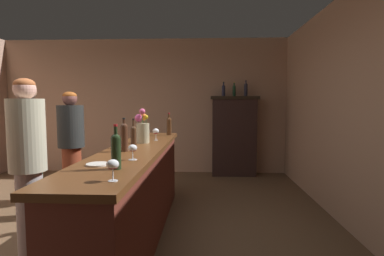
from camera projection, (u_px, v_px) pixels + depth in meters
The scene contains 21 objects.
floor at pixel (83, 241), 3.19m from camera, with size 8.38×8.38×0.00m, color brown.
wall_back at pixel (145, 106), 6.34m from camera, with size 5.95×0.12×2.75m, color tan.
wall_right at pixel (379, 111), 2.93m from camera, with size 0.12×6.56×2.75m, color tan.
bar_counter at pixel (136, 194), 3.18m from camera, with size 0.57×3.16×0.98m.
display_cabinet at pixel (234, 134), 6.02m from camera, with size 0.94×0.37×1.58m.
wine_bottle_chardonnay at pixel (116, 149), 2.15m from camera, with size 0.07×0.07×0.32m.
wine_bottle_pinot at pixel (133, 136), 3.14m from camera, with size 0.06×0.06×0.31m.
wine_bottle_rose at pixel (169, 125), 4.40m from camera, with size 0.07×0.07×0.32m.
wine_bottle_riesling at pixel (124, 136), 2.93m from camera, with size 0.07×0.07×0.33m.
wine_glass_front at pixel (146, 131), 3.93m from camera, with size 0.08×0.08×0.14m.
wine_glass_mid at pixel (113, 165), 1.82m from camera, with size 0.08×0.08×0.13m.
wine_glass_rear at pixel (133, 149), 2.50m from camera, with size 0.07×0.07×0.13m.
wine_glass_spare at pixel (156, 132), 3.79m from camera, with size 0.08×0.08×0.15m.
flower_arrangement at pixel (143, 129), 3.54m from camera, with size 0.17×0.15×0.41m.
cheese_plate at pixel (98, 164), 2.30m from camera, with size 0.17×0.17×0.01m, color white.
display_bottle_left at pixel (223, 90), 5.96m from camera, with size 0.07×0.07×0.28m.
display_bottle_midleft at pixel (234, 90), 5.95m from camera, with size 0.06×0.06×0.28m.
display_bottle_center at pixel (246, 89), 5.94m from camera, with size 0.07×0.07×0.31m.
patron_tall at pixel (28, 163), 2.66m from camera, with size 0.31×0.31×1.67m.
patron_near_entrance at pixel (71, 141), 4.47m from camera, with size 0.38×0.38×1.62m.
patron_by_cabinet at pixel (31, 145), 3.78m from camera, with size 0.33×0.33×1.67m.
Camera 1 is at (1.31, -3.02, 1.46)m, focal length 28.30 mm.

